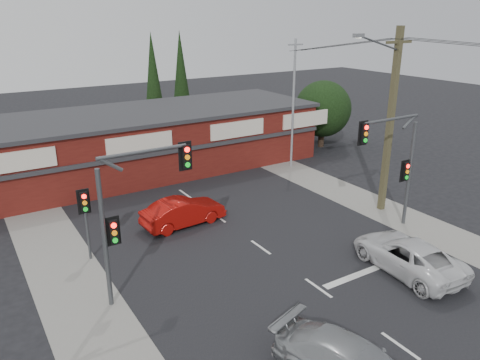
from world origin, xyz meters
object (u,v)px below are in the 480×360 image
white_suv (408,255)px  utility_pole (389,116)px  red_sedan (183,212)px  shop_building (134,142)px

white_suv → utility_pole: bearing=-123.8°
white_suv → red_sedan: (-6.20, 9.37, 0.01)m
shop_building → white_suv: bearing=-74.9°
shop_building → utility_pole: utility_pole is taller
shop_building → utility_pole: size_ratio=2.73×
white_suv → shop_building: bearing=-70.5°
utility_pole → white_suv: bearing=-128.2°
utility_pole → red_sedan: bearing=158.5°
red_sedan → utility_pole: 12.08m
white_suv → red_sedan: bearing=-52.0°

